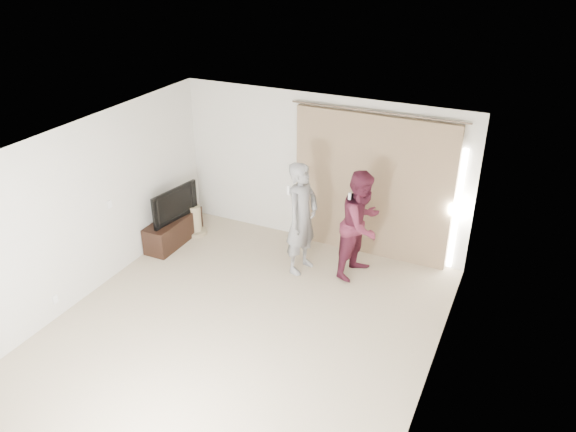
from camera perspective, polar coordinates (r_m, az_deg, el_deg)
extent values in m
plane|color=#C0B190|center=(7.90, -4.51, -11.21)|extent=(5.50, 5.50, 0.00)
cube|color=silver|center=(9.40, 3.40, 4.60)|extent=(5.00, 0.04, 2.60)
cube|color=silver|center=(8.57, -19.59, 0.70)|extent=(0.04, 5.50, 2.60)
cube|color=white|center=(8.86, -17.68, 1.14)|extent=(0.02, 0.08, 0.12)
cube|color=white|center=(8.52, -22.57, -7.82)|extent=(0.02, 0.08, 0.12)
cube|color=white|center=(6.62, -5.32, 6.79)|extent=(5.00, 5.50, 0.01)
cube|color=#9B7F5F|center=(9.11, 8.47, 2.91)|extent=(2.60, 0.10, 2.40)
cylinder|color=brown|center=(8.69, 9.03, 10.40)|extent=(2.80, 0.03, 0.03)
cube|color=white|center=(8.97, 16.78, 0.54)|extent=(0.08, 0.04, 2.00)
cube|color=black|center=(9.95, -11.54, -1.40)|extent=(0.42, 1.21, 0.46)
imported|color=black|center=(9.72, -11.82, 1.29)|extent=(0.30, 1.01, 0.57)
cylinder|color=tan|center=(10.26, -9.34, -1.56)|extent=(0.41, 0.41, 0.07)
cylinder|color=tan|center=(10.13, -9.45, -0.21)|extent=(0.23, 0.23, 0.47)
imported|color=gray|center=(8.66, 1.42, -0.24)|extent=(0.55, 0.73, 1.82)
cube|color=white|center=(8.44, 0.07, 2.65)|extent=(0.04, 0.04, 0.14)
cube|color=white|center=(8.67, 0.68, 2.46)|extent=(0.05, 0.05, 0.09)
imported|color=#551C2F|center=(8.65, 7.48, -0.84)|extent=(0.85, 0.98, 1.74)
cube|color=white|center=(8.41, 6.29, 1.91)|extent=(0.04, 0.04, 0.14)
cube|color=white|center=(8.64, 6.73, 1.77)|extent=(0.05, 0.05, 0.09)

